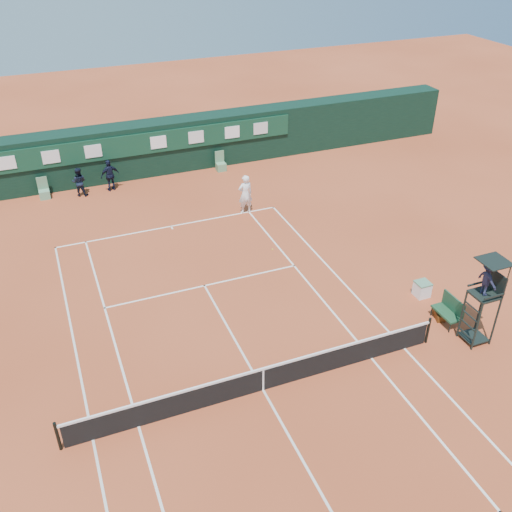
{
  "coord_description": "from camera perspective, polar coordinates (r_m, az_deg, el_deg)",
  "views": [
    {
      "loc": [
        -5.23,
        -12.46,
        13.66
      ],
      "look_at": [
        2.15,
        6.0,
        1.2
      ],
      "focal_mm": 40.0,
      "sensor_mm": 36.0,
      "label": 1
    }
  ],
  "objects": [
    {
      "name": "tennis_ball",
      "position": [
        26.16,
        1.65,
        0.67
      ],
      "size": [
        0.07,
        0.07,
        0.07
      ],
      "primitive_type": "sphere",
      "color": "yellow",
      "rests_on": "ground"
    },
    {
      "name": "umpire_chair",
      "position": [
        21.08,
        22.09,
        -2.69
      ],
      "size": [
        0.96,
        0.95,
        3.42
      ],
      "color": "black",
      "rests_on": "ground"
    },
    {
      "name": "player_bench",
      "position": [
        22.7,
        18.78,
        -5.06
      ],
      "size": [
        0.55,
        1.2,
        1.1
      ],
      "color": "#1B4428",
      "rests_on": "ground"
    },
    {
      "name": "back_wall",
      "position": [
        33.89,
        -11.65,
        10.4
      ],
      "size": [
        40.0,
        1.65,
        3.0
      ],
      "color": "black",
      "rests_on": "ground"
    },
    {
      "name": "player",
      "position": [
        28.95,
        -1.07,
        6.2
      ],
      "size": [
        0.77,
        0.53,
        2.05
      ],
      "primitive_type": "imported",
      "rotation": [
        0.0,
        0.0,
        3.19
      ],
      "color": "white",
      "rests_on": "ground"
    },
    {
      "name": "ball_kid_left",
      "position": [
        32.26,
        -17.28,
        7.09
      ],
      "size": [
        0.94,
        0.84,
        1.6
      ],
      "primitive_type": "imported",
      "rotation": [
        0.0,
        0.0,
        2.79
      ],
      "color": "black",
      "rests_on": "ground"
    },
    {
      "name": "tennis_bag",
      "position": [
        23.1,
        17.81,
        -5.58
      ],
      "size": [
        0.53,
        0.78,
        0.27
      ],
      "primitive_type": "cube",
      "rotation": [
        0.0,
        0.0,
        -0.33
      ],
      "color": "black",
      "rests_on": "ground"
    },
    {
      "name": "linesman_chair_left",
      "position": [
        32.78,
        -20.41,
        5.96
      ],
      "size": [
        0.55,
        0.5,
        1.15
      ],
      "color": "#649873",
      "rests_on": "ground"
    },
    {
      "name": "linesman_chair_right",
      "position": [
        34.19,
        -3.54,
        9.05
      ],
      "size": [
        0.55,
        0.5,
        1.15
      ],
      "color": "#629669",
      "rests_on": "ground"
    },
    {
      "name": "court_lines",
      "position": [
        19.21,
        0.7,
        -13.23
      ],
      "size": [
        11.05,
        23.85,
        0.01
      ],
      "color": "white",
      "rests_on": "ground"
    },
    {
      "name": "cooler",
      "position": [
        23.98,
        16.27,
        -3.18
      ],
      "size": [
        0.57,
        0.57,
        0.65
      ],
      "color": "white",
      "rests_on": "ground"
    },
    {
      "name": "ground",
      "position": [
        19.21,
        0.7,
        -13.24
      ],
      "size": [
        90.0,
        90.0,
        0.0
      ],
      "primitive_type": "plane",
      "color": "#BA4F2C",
      "rests_on": "ground"
    },
    {
      "name": "tennis_net",
      "position": [
        18.85,
        0.71,
        -12.15
      ],
      "size": [
        12.9,
        0.1,
        1.1
      ],
      "color": "black",
      "rests_on": "ground"
    },
    {
      "name": "ball_kid_right",
      "position": [
        32.39,
        -14.38,
        7.82
      ],
      "size": [
        1.11,
        0.65,
        1.77
      ],
      "primitive_type": "imported",
      "rotation": [
        0.0,
        0.0,
        3.37
      ],
      "color": "black",
      "rests_on": "ground"
    }
  ]
}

